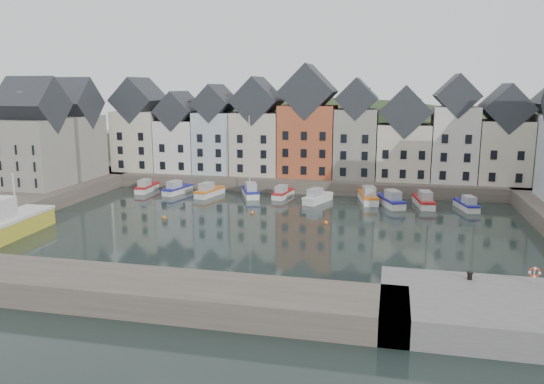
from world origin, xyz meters
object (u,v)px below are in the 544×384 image
(boat_a, at_px, (147,187))
(boat_d, at_px, (250,191))
(mooring_bollard, at_px, (470,275))
(life_ring_post, at_px, (534,273))

(boat_a, height_order, boat_d, boat_d)
(boat_a, xyz_separation_m, mooring_bollard, (43.54, -35.40, 1.65))
(boat_a, relative_size, boat_d, 0.48)
(mooring_bollard, bearing_deg, boat_d, 126.97)
(boat_d, height_order, life_ring_post, boat_d)
(boat_d, bearing_deg, life_ring_post, -71.19)
(mooring_bollard, xyz_separation_m, life_ring_post, (4.43, 0.05, 0.55))
(boat_a, xyz_separation_m, boat_d, (16.96, -0.09, 0.13))
(life_ring_post, bearing_deg, boat_a, 143.61)
(boat_a, bearing_deg, life_ring_post, -38.01)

